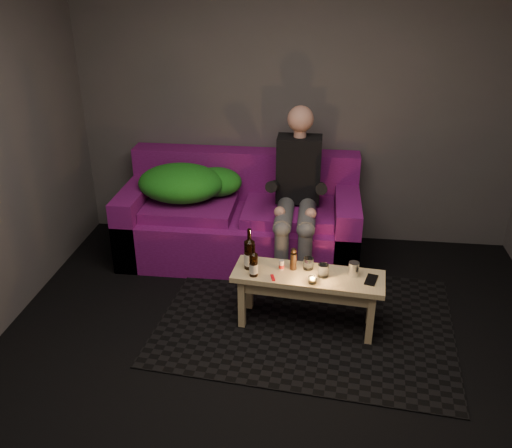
{
  "coord_description": "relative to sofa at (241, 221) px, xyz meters",
  "views": [
    {
      "loc": [
        0.21,
        -2.54,
        2.43
      ],
      "look_at": [
        -0.27,
        1.42,
        0.49
      ],
      "focal_mm": 38.0,
      "sensor_mm": 36.0,
      "label": 1
    }
  ],
  "objects": [
    {
      "name": "floor",
      "position": [
        0.45,
        -1.82,
        -0.32
      ],
      "size": [
        4.5,
        4.5,
        0.0
      ],
      "primitive_type": "plane",
      "color": "black",
      "rests_on": "ground"
    },
    {
      "name": "room",
      "position": [
        0.45,
        -1.35,
        1.32
      ],
      "size": [
        4.5,
        4.5,
        4.5
      ],
      "color": "silver",
      "rests_on": "ground"
    },
    {
      "name": "rug",
      "position": [
        0.64,
        -1.0,
        -0.32
      ],
      "size": [
        2.28,
        1.75,
        0.01
      ],
      "primitive_type": "cube",
      "rotation": [
        0.0,
        0.0,
        -0.09
      ],
      "color": "black",
      "rests_on": "floor"
    },
    {
      "name": "sofa",
      "position": [
        0.0,
        0.0,
        0.0
      ],
      "size": [
        2.07,
        0.93,
        0.89
      ],
      "color": "#6A0E5A",
      "rests_on": "floor"
    },
    {
      "name": "green_blanket",
      "position": [
        -0.48,
        -0.01,
        0.35
      ],
      "size": [
        0.91,
        0.62,
        0.31
      ],
      "color": "#227F17",
      "rests_on": "sofa"
    },
    {
      "name": "person",
      "position": [
        0.5,
        -0.17,
        0.39
      ],
      "size": [
        0.37,
        0.86,
        1.38
      ],
      "color": "black",
      "rests_on": "sofa"
    },
    {
      "name": "coffee_table",
      "position": [
        0.64,
        -1.05,
        0.04
      ],
      "size": [
        1.1,
        0.44,
        0.44
      ],
      "rotation": [
        0.0,
        0.0,
        -0.09
      ],
      "color": "tan",
      "rests_on": "rug"
    },
    {
      "name": "beer_bottle_a",
      "position": [
        0.21,
        -1.01,
        0.23
      ],
      "size": [
        0.08,
        0.08,
        0.31
      ],
      "color": "black",
      "rests_on": "coffee_table"
    },
    {
      "name": "beer_bottle_b",
      "position": [
        0.25,
        -1.11,
        0.21
      ],
      "size": [
        0.06,
        0.06,
        0.25
      ],
      "color": "black",
      "rests_on": "coffee_table"
    },
    {
      "name": "salt_shaker",
      "position": [
        0.44,
        -1.01,
        0.15
      ],
      "size": [
        0.04,
        0.04,
        0.08
      ],
      "primitive_type": "cylinder",
      "rotation": [
        0.0,
        0.0,
        0.0
      ],
      "color": "silver",
      "rests_on": "coffee_table"
    },
    {
      "name": "pepper_mill",
      "position": [
        0.52,
        -0.99,
        0.18
      ],
      "size": [
        0.06,
        0.06,
        0.13
      ],
      "primitive_type": "cylinder",
      "rotation": [
        0.0,
        0.0,
        -0.34
      ],
      "color": "black",
      "rests_on": "coffee_table"
    },
    {
      "name": "tumbler_back",
      "position": [
        0.63,
        -0.98,
        0.16
      ],
      "size": [
        0.08,
        0.08,
        0.09
      ],
      "primitive_type": "cylinder",
      "rotation": [
        0.0,
        0.0,
        0.08
      ],
      "color": "white",
      "rests_on": "coffee_table"
    },
    {
      "name": "tealight",
      "position": [
        0.67,
        -1.16,
        0.14
      ],
      "size": [
        0.06,
        0.06,
        0.05
      ],
      "color": "white",
      "rests_on": "coffee_table"
    },
    {
      "name": "tumbler_front",
      "position": [
        0.74,
        -1.07,
        0.16
      ],
      "size": [
        0.08,
        0.08,
        0.09
      ],
      "primitive_type": "cylinder",
      "rotation": [
        0.0,
        0.0,
        0.01
      ],
      "color": "white",
      "rests_on": "coffee_table"
    },
    {
      "name": "steel_cup",
      "position": [
        0.95,
        -1.03,
        0.17
      ],
      "size": [
        0.09,
        0.09,
        0.1
      ],
      "primitive_type": "cylinder",
      "rotation": [
        0.0,
        0.0,
        -0.27
      ],
      "color": "silver",
      "rests_on": "coffee_table"
    },
    {
      "name": "smartphone",
      "position": [
        1.07,
        -1.08,
        0.12
      ],
      "size": [
        0.11,
        0.16,
        0.01
      ],
      "primitive_type": "cube",
      "rotation": [
        0.0,
        0.0,
        -0.26
      ],
      "color": "black",
      "rests_on": "coffee_table"
    },
    {
      "name": "red_lighter",
      "position": [
        0.39,
        -1.14,
        0.12
      ],
      "size": [
        0.04,
        0.08,
        0.01
      ],
      "primitive_type": "cube",
      "rotation": [
        0.0,
        0.0,
        0.27
      ],
      "color": "red",
      "rests_on": "coffee_table"
    }
  ]
}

